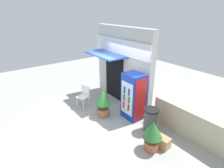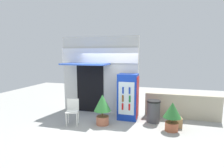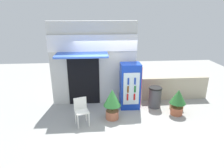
{
  "view_description": "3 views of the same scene",
  "coord_description": "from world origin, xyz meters",
  "px_view_note": "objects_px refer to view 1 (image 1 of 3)",
  "views": [
    {
      "loc": [
        4.98,
        -3.29,
        3.8
      ],
      "look_at": [
        0.19,
        0.28,
        1.28
      ],
      "focal_mm": 28.72,
      "sensor_mm": 36.0,
      "label": 1
    },
    {
      "loc": [
        2.1,
        -5.95,
        2.45
      ],
      "look_at": [
        0.31,
        0.25,
        1.42
      ],
      "focal_mm": 29.75,
      "sensor_mm": 36.0,
      "label": 2
    },
    {
      "loc": [
        -0.47,
        -6.17,
        3.56
      ],
      "look_at": [
        0.05,
        0.1,
        1.22
      ],
      "focal_mm": 32.38,
      "sensor_mm": 36.0,
      "label": 3
    }
  ],
  "objects_px": {
    "drink_cooler": "(133,96)",
    "plastic_chair": "(84,95)",
    "trash_bin": "(151,120)",
    "potted_plant_curbside": "(152,133)",
    "cardboard_box": "(163,142)",
    "potted_plant_near_shop": "(103,100)"
  },
  "relations": [
    {
      "from": "trash_bin",
      "to": "cardboard_box",
      "type": "relative_size",
      "value": 1.99
    },
    {
      "from": "drink_cooler",
      "to": "cardboard_box",
      "type": "relative_size",
      "value": 4.26
    },
    {
      "from": "drink_cooler",
      "to": "plastic_chair",
      "type": "xyz_separation_m",
      "value": [
        -1.77,
        -1.06,
        -0.33
      ]
    },
    {
      "from": "potted_plant_near_shop",
      "to": "potted_plant_curbside",
      "type": "bearing_deg",
      "value": 2.53
    },
    {
      "from": "trash_bin",
      "to": "drink_cooler",
      "type": "bearing_deg",
      "value": 176.57
    },
    {
      "from": "plastic_chair",
      "to": "potted_plant_curbside",
      "type": "distance_m",
      "value": 3.37
    },
    {
      "from": "trash_bin",
      "to": "cardboard_box",
      "type": "distance_m",
      "value": 0.86
    },
    {
      "from": "drink_cooler",
      "to": "cardboard_box",
      "type": "xyz_separation_m",
      "value": [
        1.72,
        -0.36,
        -0.7
      ]
    },
    {
      "from": "drink_cooler",
      "to": "cardboard_box",
      "type": "bearing_deg",
      "value": -11.97
    },
    {
      "from": "potted_plant_near_shop",
      "to": "cardboard_box",
      "type": "relative_size",
      "value": 2.65
    },
    {
      "from": "plastic_chair",
      "to": "potted_plant_curbside",
      "type": "bearing_deg",
      "value": 5.97
    },
    {
      "from": "potted_plant_near_shop",
      "to": "potted_plant_curbside",
      "type": "relative_size",
      "value": 1.14
    },
    {
      "from": "potted_plant_near_shop",
      "to": "potted_plant_curbside",
      "type": "distance_m",
      "value": 2.33
    },
    {
      "from": "drink_cooler",
      "to": "potted_plant_near_shop",
      "type": "xyz_separation_m",
      "value": [
        -0.74,
        -0.81,
        -0.23
      ]
    },
    {
      "from": "potted_plant_curbside",
      "to": "cardboard_box",
      "type": "relative_size",
      "value": 2.32
    },
    {
      "from": "plastic_chair",
      "to": "potted_plant_near_shop",
      "type": "relative_size",
      "value": 0.83
    },
    {
      "from": "potted_plant_near_shop",
      "to": "trash_bin",
      "type": "height_order",
      "value": "potted_plant_near_shop"
    },
    {
      "from": "drink_cooler",
      "to": "potted_plant_curbside",
      "type": "height_order",
      "value": "drink_cooler"
    },
    {
      "from": "trash_bin",
      "to": "cardboard_box",
      "type": "xyz_separation_m",
      "value": [
        0.76,
        -0.31,
        -0.24
      ]
    },
    {
      "from": "potted_plant_curbside",
      "to": "cardboard_box",
      "type": "xyz_separation_m",
      "value": [
        0.13,
        0.35,
        -0.4
      ]
    },
    {
      "from": "plastic_chair",
      "to": "trash_bin",
      "type": "relative_size",
      "value": 1.11
    },
    {
      "from": "potted_plant_curbside",
      "to": "trash_bin",
      "type": "xyz_separation_m",
      "value": [
        -0.63,
        0.65,
        -0.16
      ]
    }
  ]
}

